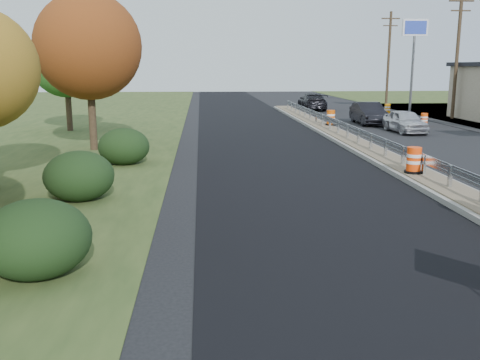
{
  "coord_description": "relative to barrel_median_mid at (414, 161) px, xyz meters",
  "views": [
    {
      "loc": [
        -7.82,
        -15.99,
        3.98
      ],
      "look_at": [
        -6.84,
        -2.56,
        1.1
      ],
      "focal_mm": 40.0,
      "sensor_mm": 36.0,
      "label": 1
    }
  ],
  "objects": [
    {
      "name": "ground",
      "position": [
        0.27,
        -2.28,
        -0.68
      ],
      "size": [
        140.0,
        140.0,
        0.0
      ],
      "primitive_type": "plane",
      "color": "black",
      "rests_on": "ground"
    },
    {
      "name": "milled_overlay",
      "position": [
        -4.13,
        7.72,
        -0.67
      ],
      "size": [
        7.2,
        120.0,
        0.01
      ],
      "primitive_type": "cube",
      "color": "black",
      "rests_on": "ground"
    },
    {
      "name": "median",
      "position": [
        0.27,
        5.72,
        -0.57
      ],
      "size": [
        1.6,
        55.0,
        0.23
      ],
      "color": "gray",
      "rests_on": "ground"
    },
    {
      "name": "guardrail",
      "position": [
        0.27,
        6.72,
        0.05
      ],
      "size": [
        0.1,
        46.15,
        0.72
      ],
      "color": "silver",
      "rests_on": "median"
    },
    {
      "name": "pylon_sign_north",
      "position": [
        10.77,
        27.72,
        5.8
      ],
      "size": [
        2.2,
        0.3,
        7.9
      ],
      "color": "slate",
      "rests_on": "ground"
    },
    {
      "name": "utility_pole_nmid",
      "position": [
        11.77,
        21.72,
        4.26
      ],
      "size": [
        1.9,
        0.26,
        9.4
      ],
      "color": "#473523",
      "rests_on": "ground"
    },
    {
      "name": "utility_pole_north",
      "position": [
        11.77,
        36.72,
        4.26
      ],
      "size": [
        1.9,
        0.26,
        9.4
      ],
      "color": "#473523",
      "rests_on": "ground"
    },
    {
      "name": "hedge_south",
      "position": [
        -10.73,
        -8.28,
        0.08
      ],
      "size": [
        2.09,
        2.09,
        1.52
      ],
      "primitive_type": "ellipsoid",
      "color": "black",
      "rests_on": "ground"
    },
    {
      "name": "hedge_mid",
      "position": [
        -11.23,
        -2.28,
        0.08
      ],
      "size": [
        2.09,
        2.09,
        1.52
      ],
      "primitive_type": "ellipsoid",
      "color": "black",
      "rests_on": "ground"
    },
    {
      "name": "hedge_north",
      "position": [
        -10.73,
        3.72,
        0.08
      ],
      "size": [
        2.09,
        2.09,
        1.52
      ],
      "primitive_type": "ellipsoid",
      "color": "black",
      "rests_on": "ground"
    },
    {
      "name": "tree_near_red",
      "position": [
        -12.73,
        7.72,
        4.19
      ],
      "size": [
        4.95,
        4.95,
        7.35
      ],
      "color": "#473523",
      "rests_on": "ground"
    },
    {
      "name": "tree_near_back",
      "position": [
        -15.73,
        15.72,
        3.54
      ],
      "size": [
        4.29,
        4.29,
        6.37
      ],
      "color": "#473523",
      "rests_on": "ground"
    },
    {
      "name": "barrel_median_mid",
      "position": [
        0.0,
        0.0,
        0.0
      ],
      "size": [
        0.63,
        0.63,
        0.93
      ],
      "color": "black",
      "rests_on": "median"
    },
    {
      "name": "barrel_median_far",
      "position": [
        0.82,
        15.82,
        0.02
      ],
      "size": [
        0.66,
        0.66,
        0.97
      ],
      "color": "black",
      "rests_on": "median"
    },
    {
      "name": "barrel_shoulder_mid",
      "position": [
        7.62,
        17.16,
        -0.27
      ],
      "size": [
        0.58,
        0.58,
        0.85
      ],
      "color": "black",
      "rests_on": "ground"
    },
    {
      "name": "barrel_shoulder_far",
      "position": [
        8.21,
        26.17,
        -0.26
      ],
      "size": [
        0.59,
        0.59,
        0.87
      ],
      "color": "black",
      "rests_on": "ground"
    },
    {
      "name": "car_silver",
      "position": [
        4.86,
        13.48,
        0.01
      ],
      "size": [
        1.79,
        4.11,
        1.38
      ],
      "primitive_type": "imported",
      "rotation": [
        0.0,
        0.0,
        0.04
      ],
      "color": "silver",
      "rests_on": "ground"
    },
    {
      "name": "car_dark_mid",
      "position": [
        4.1,
        18.34,
        0.08
      ],
      "size": [
        1.75,
        4.66,
        1.52
      ],
      "primitive_type": "imported",
      "rotation": [
        0.0,
        0.0,
        -0.03
      ],
      "color": "black",
      "rests_on": "ground"
    },
    {
      "name": "car_dark_far",
      "position": [
        2.73,
        30.89,
        0.1
      ],
      "size": [
        2.43,
        5.44,
        1.55
      ],
      "primitive_type": "imported",
      "rotation": [
        0.0,
        0.0,
        3.09
      ],
      "color": "black",
      "rests_on": "ground"
    }
  ]
}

